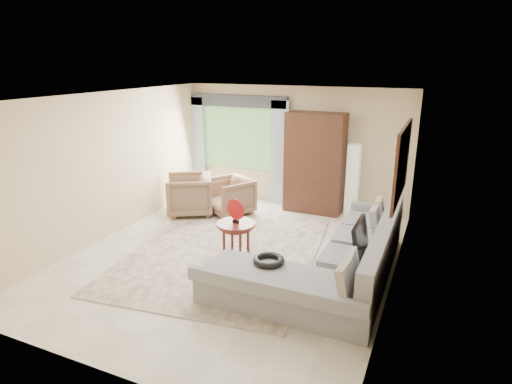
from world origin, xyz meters
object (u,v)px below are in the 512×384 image
at_px(potted_plant, 193,185).
at_px(armoire, 315,163).
at_px(armchair_right, 229,196).
at_px(floor_lamp, 353,180).
at_px(armchair_left, 190,195).
at_px(sectional_sofa, 338,265).
at_px(tv_screen, 360,238).
at_px(coffee_table, 236,240).

height_order(potted_plant, armoire, armoire).
bearing_deg(potted_plant, armchair_right, -30.58).
bearing_deg(floor_lamp, armchair_left, -157.04).
bearing_deg(sectional_sofa, armoire, 113.06).
bearing_deg(tv_screen, armchair_left, 158.04).
xyz_separation_m(tv_screen, coffee_table, (-1.97, 0.02, -0.39)).
height_order(sectional_sofa, armchair_right, sectional_sofa).
height_order(tv_screen, armchair_left, tv_screen).
relative_size(armchair_right, potted_plant, 1.67).
relative_size(coffee_table, floor_lamp, 0.42).
distance_m(armoire, floor_lamp, 0.86).
xyz_separation_m(armchair_right, armoire, (1.55, 0.92, 0.66)).
relative_size(coffee_table, armoire, 0.30).
bearing_deg(coffee_table, tv_screen, -0.50).
distance_m(coffee_table, floor_lamp, 3.14).
height_order(tv_screen, potted_plant, tv_screen).
distance_m(armchair_left, armoire, 2.71).
bearing_deg(coffee_table, armoire, 80.36).
bearing_deg(potted_plant, coffee_table, -47.20).
relative_size(armchair_right, floor_lamp, 0.57).
bearing_deg(potted_plant, armoire, 1.54).
bearing_deg(armoire, tv_screen, -61.78).
xyz_separation_m(tv_screen, armoire, (-1.50, 2.80, 0.33)).
xyz_separation_m(sectional_sofa, coffee_table, (-1.71, 0.12, 0.05)).
distance_m(sectional_sofa, tv_screen, 0.52).
height_order(tv_screen, coffee_table, tv_screen).
bearing_deg(armoire, armchair_right, -149.30).
xyz_separation_m(armoire, floor_lamp, (0.80, 0.06, -0.30)).
height_order(armchair_left, floor_lamp, floor_lamp).
xyz_separation_m(coffee_table, armchair_left, (-1.84, 1.52, 0.09)).
height_order(sectional_sofa, floor_lamp, floor_lamp).
distance_m(armchair_right, armoire, 1.92).
distance_m(potted_plant, armoire, 3.08).
height_order(sectional_sofa, coffee_table, sectional_sofa).
distance_m(coffee_table, armchair_left, 2.39).
bearing_deg(sectional_sofa, tv_screen, 20.88).
xyz_separation_m(potted_plant, floor_lamp, (3.77, 0.14, 0.50)).
xyz_separation_m(sectional_sofa, potted_plant, (-4.20, 2.82, -0.03)).
relative_size(armchair_right, armoire, 0.40).
xyz_separation_m(tv_screen, armchair_left, (-3.81, 1.54, -0.30)).
xyz_separation_m(coffee_table, potted_plant, (-2.50, 2.70, -0.07)).
bearing_deg(armchair_left, potted_plant, 178.80).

